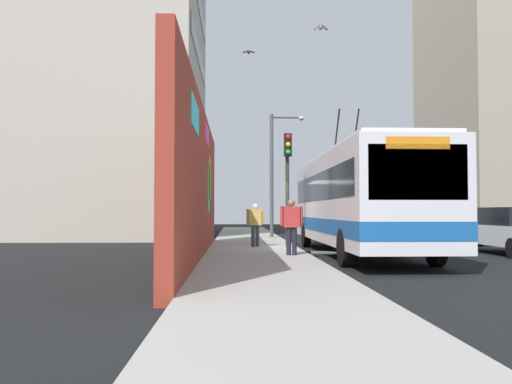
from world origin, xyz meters
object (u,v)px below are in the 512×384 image
city_bus (357,199)px  parked_car_champagne (399,222)px  parked_car_navy (443,225)px  parked_car_white (512,230)px  pedestrian_midblock (255,222)px  traffic_light (288,170)px  street_lamp (276,166)px  pedestrian_at_curb (291,222)px

city_bus → parked_car_champagne: size_ratio=2.91×
parked_car_navy → parked_car_champagne: bearing=0.0°
city_bus → parked_car_white: (-0.18, -5.20, -1.03)m
pedestrian_midblock → parked_car_white: bearing=-103.8°
pedestrian_midblock → traffic_light: size_ratio=0.38×
pedestrian_midblock → street_lamp: street_lamp is taller
city_bus → parked_car_white: size_ratio=2.63×
pedestrian_at_curb → traffic_light: (3.67, -0.26, 1.84)m
pedestrian_midblock → street_lamp: bearing=-10.5°
pedestrian_at_curb → traffic_light: traffic_light is taller
parked_car_navy → city_bus: bearing=138.0°
parked_car_navy → pedestrian_midblock: (-3.85, 8.54, 0.23)m
parked_car_champagne → street_lamp: bearing=113.5°
city_bus → street_lamp: 9.30m
pedestrian_midblock → pedestrian_at_curb: bearing=-166.2°
parked_car_navy → traffic_light: bearing=118.4°
city_bus → street_lamp: street_lamp is taller
parked_car_white → city_bus: bearing=88.1°
parked_car_white → traffic_light: 7.90m
parked_car_champagne → street_lamp: (-3.15, 7.25, 2.89)m
pedestrian_at_curb → traffic_light: bearing=-4.0°
traffic_light → street_lamp: 7.13m
city_bus → pedestrian_at_curb: bearing=128.1°
parked_car_navy → pedestrian_midblock: bearing=114.3°
city_bus → traffic_light: 3.01m
pedestrian_at_curb → pedestrian_midblock: 3.92m
parked_car_navy → traffic_light: (-3.98, 7.35, 2.12)m
pedestrian_at_curb → pedestrian_midblock: (3.80, 0.93, -0.06)m
parked_car_navy → street_lamp: 8.40m
pedestrian_at_curb → street_lamp: (10.76, -0.36, 2.59)m
parked_car_white → street_lamp: street_lamp is taller
traffic_light → city_bus: bearing=-129.8°
parked_car_champagne → parked_car_navy: bearing=180.0°
pedestrian_at_curb → street_lamp: 11.08m
parked_car_champagne → parked_car_white: bearing=180.0°
traffic_light → pedestrian_midblock: bearing=83.9°
parked_car_champagne → street_lamp: 8.41m
city_bus → parked_car_white: bearing=-91.9°
parked_car_champagne → street_lamp: street_lamp is taller
city_bus → parked_car_white: 5.30m
city_bus → pedestrian_at_curb: size_ratio=7.16×
parked_car_white → pedestrian_at_curb: size_ratio=2.72×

